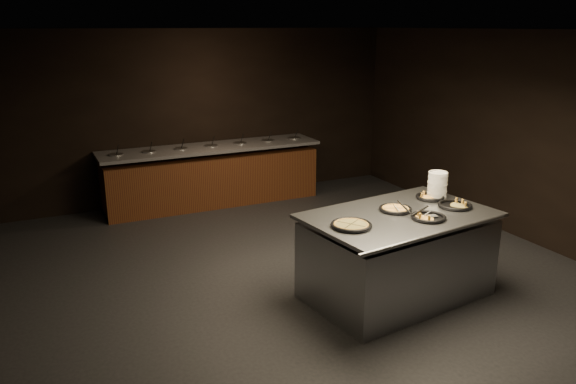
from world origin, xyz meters
name	(u,v)px	position (x,y,z in m)	size (l,w,h in m)	color
room	(310,167)	(0.00, 0.00, 1.45)	(7.02, 8.02, 2.92)	black
salad_bar	(213,179)	(0.00, 3.56, 0.44)	(3.70, 0.83, 1.18)	#533013
serving_counter	(397,257)	(0.80, -0.59, 0.47)	(2.18, 1.56, 0.98)	#A7A9AE
plate_stack	(437,185)	(1.57, -0.27, 1.13)	(0.23, 0.23, 0.30)	white
pan_veggie_whole	(351,225)	(0.10, -0.72, 1.00)	(0.42, 0.42, 0.04)	black
pan_cheese_whole	(395,209)	(0.82, -0.49, 1.00)	(0.36, 0.36, 0.04)	black
pan_cheese_slices_a	(430,197)	(1.45, -0.29, 1.00)	(0.34, 0.34, 0.04)	black
pan_cheese_slices_b	(428,217)	(0.97, -0.86, 1.00)	(0.37, 0.37, 0.04)	black
pan_veggie_slices	(455,205)	(1.50, -0.67, 1.00)	(0.38, 0.38, 0.04)	black
server_left	(400,208)	(0.79, -0.61, 1.05)	(0.15, 0.30, 0.15)	#A7A9AE
server_right	(424,212)	(0.93, -0.83, 1.05)	(0.29, 0.11, 0.14)	#A7A9AE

